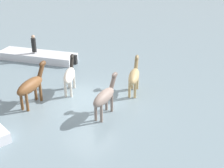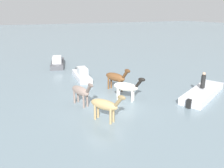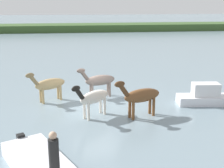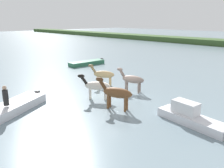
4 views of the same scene
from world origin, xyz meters
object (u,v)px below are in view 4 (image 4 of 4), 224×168
Objects in this scene: horse_dun_straggler at (103,74)px; boat_skiff_near at (8,111)px; horse_lead at (96,86)px; boat_dinghy_port at (87,64)px; person_watcher_seated at (5,96)px; horse_rear_stallion at (116,93)px; boat_launch_far at (191,118)px; horse_pinto_flank at (132,79)px.

horse_dun_straggler is 0.39× the size of boat_skiff_near.
horse_lead is 5.84m from boat_skiff_near.
boat_dinghy_port is at bearing -74.89° from horse_lead.
boat_skiff_near is 1.00m from person_watcher_seated.
boat_skiff_near is (-3.98, -5.23, -0.89)m from horse_rear_stallion.
horse_rear_stallion reaches higher than boat_skiff_near.
boat_dinghy_port is 18.23m from boat_launch_far.
horse_pinto_flank is 0.55× the size of boat_launch_far.
horse_dun_straggler is 0.52× the size of boat_launch_far.
horse_lead is 2.27m from horse_rear_stallion.
person_watcher_seated is at bearing 38.22° from boat_skiff_near.
horse_dun_straggler is at bearing 157.79° from boat_skiff_near.
horse_dun_straggler is 1.82× the size of person_watcher_seated.
person_watcher_seated is at bearing 33.56° from horse_rear_stallion.
horse_pinto_flank is (0.54, 3.16, 0.00)m from horse_lead.
horse_dun_straggler reaches higher than boat_skiff_near.
horse_rear_stallion is 1.14× the size of horse_dun_straggler.
horse_rear_stallion reaches higher than person_watcher_seated.
person_watcher_seated is at bearing 34.39° from horse_lead.
horse_dun_straggler is 0.45× the size of boat_dinghy_port.
person_watcher_seated reaches higher than boat_dinghy_port.
horse_pinto_flank is 9.00m from person_watcher_seated.
horse_dun_straggler is (-4.52, 2.94, -0.08)m from horse_rear_stallion.
horse_rear_stallion is 14.93m from boat_dinghy_port.
horse_dun_straggler is 8.29m from person_watcher_seated.
horse_pinto_flank reaches higher than horse_lead.
boat_skiff_near is at bearing 32.54° from horse_lead.
boat_launch_far is (6.58, 1.14, -0.69)m from horse_lead.
boat_skiff_near is (-1.73, -5.51, -0.81)m from horse_lead.
person_watcher_seated is (-8.14, -6.74, 0.86)m from boat_launch_far.
boat_skiff_near is 15.60m from boat_dinghy_port.
boat_dinghy_port is 4.06× the size of person_watcher_seated.
horse_rear_stallion is 0.44× the size of boat_skiff_near.
horse_lead reaches higher than boat_skiff_near.
boat_dinghy_port is 15.79m from person_watcher_seated.
boat_launch_far is (6.04, -2.02, -0.69)m from horse_pinto_flank.
boat_dinghy_port is (-8.83, 12.86, -0.01)m from boat_skiff_near.
horse_lead is 0.41× the size of boat_dinghy_port.
horse_rear_stallion reaches higher than boat_launch_far.
person_watcher_seated is at bearing 38.54° from boat_dinghy_port.
boat_launch_far is 10.60m from person_watcher_seated.
horse_lead is at bearing 63.94° from horse_pinto_flank.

